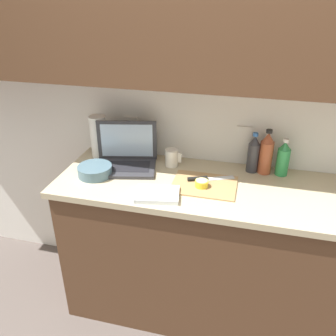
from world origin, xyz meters
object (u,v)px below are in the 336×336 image
at_px(bottle_green_soda, 283,159).
at_px(bowl_white, 95,171).
at_px(lemon_half_cut, 202,183).
at_px(cutting_board, 204,185).
at_px(laptop, 126,157).
at_px(bottle_oil_tall, 266,153).
at_px(knife, 203,178).
at_px(measuring_cup, 172,158).
at_px(paper_towel_roll, 99,137).
at_px(bottle_water_clear, 253,154).

distance_m(bottle_green_soda, bowl_white, 1.06).
xyz_separation_m(lemon_half_cut, bowl_white, (-0.61, -0.01, 0.00)).
bearing_deg(cutting_board, laptop, 166.38).
bearing_deg(bottle_oil_tall, knife, -149.98).
distance_m(cutting_board, bottle_oil_tall, 0.40).
relative_size(knife, measuring_cup, 2.45).
relative_size(measuring_cup, bowl_white, 0.54).
distance_m(bottle_oil_tall, paper_towel_roll, 1.00).
height_order(laptop, paper_towel_roll, paper_towel_roll).
height_order(bottle_water_clear, bowl_white, bottle_water_clear).
relative_size(laptop, paper_towel_roll, 1.50).
bearing_deg(laptop, cutting_board, -26.47).
distance_m(measuring_cup, paper_towel_roll, 0.48).
height_order(knife, bottle_green_soda, bottle_green_soda).
bearing_deg(laptop, bottle_green_soda, -5.46).
height_order(laptop, knife, laptop).
distance_m(laptop, bottle_oil_tall, 0.81).
bearing_deg(cutting_board, bottle_water_clear, 44.28).
bearing_deg(bottle_oil_tall, bottle_water_clear, 180.00).
xyz_separation_m(bottle_green_soda, bottle_water_clear, (-0.16, -0.00, 0.01)).
relative_size(lemon_half_cut, bottle_water_clear, 0.30).
height_order(bottle_oil_tall, paper_towel_roll, same).
distance_m(cutting_board, knife, 0.05).
distance_m(bottle_oil_tall, bottle_water_clear, 0.07).
xyz_separation_m(laptop, measuring_cup, (0.26, 0.07, -0.01)).
xyz_separation_m(laptop, lemon_half_cut, (0.48, -0.14, -0.03)).
bearing_deg(laptop, paper_towel_roll, 144.13).
xyz_separation_m(cutting_board, bottle_water_clear, (0.24, 0.23, 0.10)).
xyz_separation_m(knife, measuring_cup, (-0.21, 0.14, 0.04)).
height_order(laptop, measuring_cup, laptop).
bearing_deg(bottle_green_soda, lemon_half_cut, -147.90).
relative_size(cutting_board, bottle_oil_tall, 1.31).
distance_m(bottle_oil_tall, measuring_cup, 0.54).
bearing_deg(bottle_water_clear, knife, -143.64).
relative_size(lemon_half_cut, bottle_oil_tall, 0.27).
height_order(bottle_green_soda, paper_towel_roll, paper_towel_roll).
relative_size(bottle_water_clear, measuring_cup, 2.29).
bearing_deg(knife, laptop, 148.25).
bearing_deg(cutting_board, lemon_half_cut, -112.63).
distance_m(laptop, paper_towel_roll, 0.24).
xyz_separation_m(cutting_board, paper_towel_roll, (-0.69, 0.21, 0.13)).
height_order(bowl_white, paper_towel_roll, paper_towel_roll).
distance_m(cutting_board, paper_towel_roll, 0.74).
bearing_deg(measuring_cup, bottle_green_soda, 4.17).
height_order(cutting_board, paper_towel_roll, paper_towel_roll).
xyz_separation_m(measuring_cup, bowl_white, (-0.39, -0.22, -0.02)).
height_order(cutting_board, knife, knife).
bearing_deg(bottle_green_soda, cutting_board, -149.97).
bearing_deg(bowl_white, cutting_board, 3.32).
relative_size(bowl_white, paper_towel_roll, 0.73).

